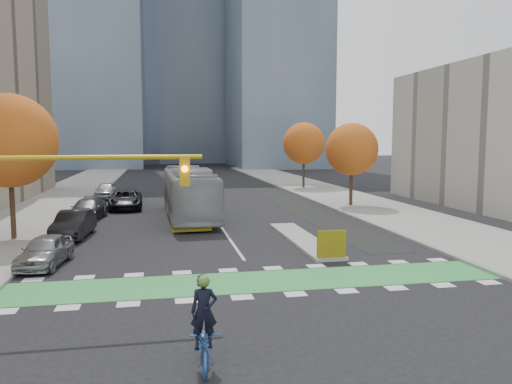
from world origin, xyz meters
name	(u,v)px	position (x,y,z in m)	size (l,w,h in m)	color
ground	(267,292)	(0.00, 0.00, 0.00)	(300.00, 300.00, 0.00)	black
sidewalk_west	(24,218)	(-13.50, 20.00, 0.07)	(7.00, 120.00, 0.15)	gray
sidewalk_east	(377,209)	(13.50, 20.00, 0.07)	(7.00, 120.00, 0.15)	gray
curb_west	(75,217)	(-10.00, 20.00, 0.07)	(0.30, 120.00, 0.16)	gray
curb_east	(336,210)	(10.00, 20.00, 0.07)	(0.30, 120.00, 0.16)	gray
bike_crossing	(259,281)	(0.00, 1.50, 0.01)	(20.00, 3.00, 0.01)	green
centre_line	(195,189)	(0.00, 40.00, 0.01)	(0.15, 70.00, 0.01)	silver
bike_lane_paint	(277,197)	(7.50, 30.00, 0.01)	(2.50, 50.00, 0.01)	black
median_island	(303,239)	(4.00, 9.00, 0.08)	(1.60, 10.00, 0.16)	gray
hazard_board	(331,244)	(4.00, 4.20, 0.80)	(1.40, 0.12, 1.30)	yellow
tower_ne	(276,20)	(20.00, 85.00, 30.00)	(18.00, 24.00, 60.00)	#47566B
tower_far	(157,25)	(-4.00, 140.00, 40.00)	(26.00, 26.00, 80.00)	#47566B
tree_west	(9,141)	(-12.00, 12.00, 5.62)	(5.20, 5.20, 8.22)	#332114
tree_east_near	(352,149)	(12.00, 22.00, 4.86)	(4.40, 4.40, 7.08)	#332114
tree_east_far	(304,143)	(12.50, 38.00, 5.24)	(4.80, 4.80, 7.65)	#332114
traffic_signal_west	(32,191)	(-7.93, -0.51, 4.03)	(8.53, 0.56, 5.20)	#BF9914
cyclist	(204,337)	(-2.82, -5.68, 0.79)	(0.80, 2.07, 2.36)	#204B96
bus	(189,193)	(-1.80, 18.50, 1.83)	(3.08, 13.15, 3.66)	#9B9FA2
parked_car_a	(45,251)	(-9.00, 5.72, 0.70)	(1.66, 4.13, 1.41)	gray
parked_car_b	(73,224)	(-8.85, 12.35, 0.78)	(1.65, 4.73, 1.56)	black
parked_car_c	(88,209)	(-9.00, 19.21, 0.73)	(2.04, 5.02, 1.46)	#48484C
parked_car_d	(126,200)	(-6.67, 24.21, 0.78)	(2.58, 5.59, 1.55)	black
parked_car_e	(106,190)	(-9.00, 31.99, 0.79)	(1.86, 4.61, 1.57)	#A3A3A8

